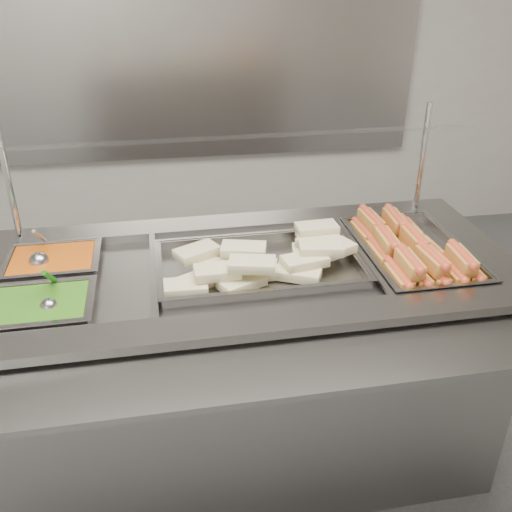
{
  "coord_description": "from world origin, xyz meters",
  "views": [
    {
      "loc": [
        -0.09,
        -1.18,
        1.79
      ],
      "look_at": [
        0.17,
        0.47,
        0.89
      ],
      "focal_mm": 40.0,
      "sensor_mm": 36.0,
      "label": 1
    }
  ],
  "objects": [
    {
      "name": "pan_hotdogs",
      "position": [
        0.73,
        0.48,
        0.83
      ],
      "size": [
        0.34,
        0.54,
        0.1
      ],
      "color": "gray",
      "rests_on": "steam_counter"
    },
    {
      "name": "back_panel",
      "position": [
        0.0,
        2.45,
        1.2
      ],
      "size": [
        3.0,
        0.04,
        1.2
      ],
      "primitive_type": "cube",
      "color": "#A5A09A",
      "rests_on": "ground"
    },
    {
      "name": "pan_beans",
      "position": [
        -0.5,
        0.59,
        0.83
      ],
      "size": [
        0.3,
        0.24,
        0.1
      ],
      "color": "gray",
      "rests_on": "steam_counter"
    },
    {
      "name": "pan_wraps",
      "position": [
        0.18,
        0.47,
        0.85
      ],
      "size": [
        0.67,
        0.4,
        0.07
      ],
      "color": "gray",
      "rests_on": "steam_counter"
    },
    {
      "name": "hotdogs_in_buns",
      "position": [
        0.71,
        0.47,
        0.88
      ],
      "size": [
        0.31,
        0.5,
        0.11
      ],
      "color": "#9D5520",
      "rests_on": "pan_hotdogs"
    },
    {
      "name": "pan_peas",
      "position": [
        -0.5,
        0.31,
        0.83
      ],
      "size": [
        0.3,
        0.24,
        0.1
      ],
      "color": "gray",
      "rests_on": "steam_counter"
    },
    {
      "name": "serving_spoon",
      "position": [
        -0.47,
        0.31,
        0.88
      ],
      "size": [
        0.05,
        0.17,
        0.14
      ],
      "color": "#AFAEB3",
      "rests_on": "pan_peas"
    },
    {
      "name": "ladle",
      "position": [
        -0.54,
        0.58,
        0.88
      ],
      "size": [
        0.07,
        0.19,
        0.15
      ],
      "color": "#AFAEB3",
      "rests_on": "pan_beans"
    },
    {
      "name": "tortilla_wraps",
      "position": [
        0.21,
        0.45,
        0.89
      ],
      "size": [
        0.67,
        0.35,
        0.09
      ],
      "color": "#C2B582",
      "rests_on": "pan_wraps"
    },
    {
      "name": "tray_rail",
      "position": [
        0.14,
        -0.03,
        0.82
      ],
      "size": [
        1.75,
        0.4,
        0.05
      ],
      "color": "slate",
      "rests_on": "steam_counter"
    },
    {
      "name": "steam_counter",
      "position": [
        0.12,
        0.47,
        0.43
      ],
      "size": [
        1.84,
        0.85,
        0.87
      ],
      "color": "slate",
      "rests_on": "ground"
    },
    {
      "name": "sneeze_guard",
      "position": [
        0.12,
        0.68,
        1.23
      ],
      "size": [
        1.61,
        0.32,
        0.43
      ],
      "color": "silver",
      "rests_on": "steam_counter"
    }
  ]
}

